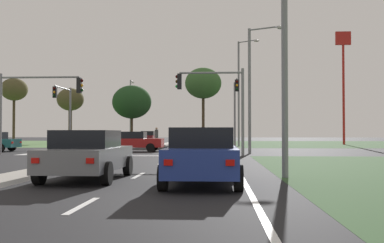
{
  "coord_description": "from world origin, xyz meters",
  "views": [
    {
      "loc": [
        6.12,
        -3.82,
        1.41
      ],
      "look_at": [
        4.04,
        31.05,
        2.29
      ],
      "focal_mm": 41.64,
      "sensor_mm": 36.0,
      "label": 1
    }
  ],
  "objects_px": {
    "traffic_signal_far_left": "(65,106)",
    "treeline_second": "(70,100)",
    "street_lamp_third": "(240,88)",
    "street_lamp_second": "(253,83)",
    "traffic_signal_near_right": "(217,96)",
    "street_lamp_near": "(282,13)",
    "treeline_third": "(132,102)",
    "treeline_fourth": "(203,83)",
    "pedestrian_at_median": "(157,135)",
    "car_red_third": "(134,141)",
    "car_grey_second": "(88,154)",
    "treeline_near": "(14,90)",
    "car_maroon_near": "(148,138)",
    "traffic_signal_far_right": "(235,101)",
    "traffic_signal_near_left": "(33,98)",
    "car_blue_fifth": "(202,156)",
    "fastfood_pole_sign": "(343,63)",
    "street_lamp_fourth": "(131,107)"
  },
  "relations": [
    {
      "from": "street_lamp_third",
      "to": "street_lamp_second",
      "type": "bearing_deg",
      "value": -89.76
    },
    {
      "from": "car_grey_second",
      "to": "traffic_signal_far_left",
      "type": "relative_size",
      "value": 0.78
    },
    {
      "from": "traffic_signal_near_left",
      "to": "pedestrian_at_median",
      "type": "bearing_deg",
      "value": 70.9
    },
    {
      "from": "street_lamp_third",
      "to": "pedestrian_at_median",
      "type": "relative_size",
      "value": 6.06
    },
    {
      "from": "traffic_signal_near_right",
      "to": "treeline_fourth",
      "type": "distance_m",
      "value": 33.8
    },
    {
      "from": "car_maroon_near",
      "to": "traffic_signal_far_right",
      "type": "bearing_deg",
      "value": 123.46
    },
    {
      "from": "car_red_third",
      "to": "treeline_fourth",
      "type": "relative_size",
      "value": 0.43
    },
    {
      "from": "street_lamp_near",
      "to": "treeline_third",
      "type": "bearing_deg",
      "value": 107.09
    },
    {
      "from": "treeline_third",
      "to": "street_lamp_fourth",
      "type": "bearing_deg",
      "value": 101.96
    },
    {
      "from": "treeline_third",
      "to": "treeline_fourth",
      "type": "height_order",
      "value": "treeline_fourth"
    },
    {
      "from": "treeline_second",
      "to": "traffic_signal_near_left",
      "type": "bearing_deg",
      "value": -75.21
    },
    {
      "from": "traffic_signal_far_left",
      "to": "street_lamp_third",
      "type": "relative_size",
      "value": 0.51
    },
    {
      "from": "car_grey_second",
      "to": "traffic_signal_near_right",
      "type": "xyz_separation_m",
      "value": [
        3.86,
        14.09,
        2.9
      ]
    },
    {
      "from": "car_red_third",
      "to": "treeline_near",
      "type": "xyz_separation_m",
      "value": [
        -22.52,
        28.01,
        6.7
      ]
    },
    {
      "from": "car_maroon_near",
      "to": "treeline_third",
      "type": "height_order",
      "value": "treeline_third"
    },
    {
      "from": "car_red_third",
      "to": "pedestrian_at_median",
      "type": "height_order",
      "value": "pedestrian_at_median"
    },
    {
      "from": "traffic_signal_far_left",
      "to": "treeline_second",
      "type": "bearing_deg",
      "value": 107.43
    },
    {
      "from": "fastfood_pole_sign",
      "to": "traffic_signal_near_right",
      "type": "bearing_deg",
      "value": -119.22
    },
    {
      "from": "traffic_signal_near_left",
      "to": "street_lamp_near",
      "type": "bearing_deg",
      "value": -43.13
    },
    {
      "from": "traffic_signal_near_right",
      "to": "traffic_signal_far_right",
      "type": "bearing_deg",
      "value": 82.34
    },
    {
      "from": "car_maroon_near",
      "to": "traffic_signal_far_left",
      "type": "bearing_deg",
      "value": 70.93
    },
    {
      "from": "car_maroon_near",
      "to": "street_lamp_third",
      "type": "xyz_separation_m",
      "value": [
        10.8,
        -7.94,
        5.18
      ]
    },
    {
      "from": "car_maroon_near",
      "to": "traffic_signal_far_right",
      "type": "height_order",
      "value": "traffic_signal_far_right"
    },
    {
      "from": "car_red_third",
      "to": "traffic_signal_far_left",
      "type": "distance_m",
      "value": 9.75
    },
    {
      "from": "car_red_third",
      "to": "treeline_second",
      "type": "height_order",
      "value": "treeline_second"
    },
    {
      "from": "car_blue_fifth",
      "to": "traffic_signal_near_left",
      "type": "distance_m",
      "value": 19.11
    },
    {
      "from": "traffic_signal_near_right",
      "to": "street_lamp_near",
      "type": "xyz_separation_m",
      "value": [
        2.12,
        -12.85,
        1.6
      ]
    },
    {
      "from": "traffic_signal_far_left",
      "to": "street_lamp_near",
      "type": "distance_m",
      "value": 29.2
    },
    {
      "from": "car_maroon_near",
      "to": "street_lamp_third",
      "type": "relative_size",
      "value": 0.4
    },
    {
      "from": "fastfood_pole_sign",
      "to": "treeline_second",
      "type": "bearing_deg",
      "value": 171.35
    },
    {
      "from": "car_grey_second",
      "to": "treeline_near",
      "type": "bearing_deg",
      "value": 117.45
    },
    {
      "from": "street_lamp_second",
      "to": "traffic_signal_far_right",
      "type": "bearing_deg",
      "value": 95.41
    },
    {
      "from": "treeline_second",
      "to": "fastfood_pole_sign",
      "type": "bearing_deg",
      "value": -8.65
    },
    {
      "from": "car_red_third",
      "to": "treeline_second",
      "type": "distance_m",
      "value": 30.0
    },
    {
      "from": "traffic_signal_far_left",
      "to": "treeline_fourth",
      "type": "relative_size",
      "value": 0.54
    },
    {
      "from": "car_maroon_near",
      "to": "treeline_third",
      "type": "bearing_deg",
      "value": -57.44
    },
    {
      "from": "car_blue_fifth",
      "to": "traffic_signal_far_right",
      "type": "distance_m",
      "value": 26.94
    },
    {
      "from": "street_lamp_third",
      "to": "fastfood_pole_sign",
      "type": "xyz_separation_m",
      "value": [
        12.71,
        8.15,
        3.72
      ]
    },
    {
      "from": "traffic_signal_far_left",
      "to": "treeline_fourth",
      "type": "xyz_separation_m",
      "value": [
        11.65,
        21.76,
        4.32
      ]
    },
    {
      "from": "street_lamp_third",
      "to": "traffic_signal_far_right",
      "type": "bearing_deg",
      "value": -96.01
    },
    {
      "from": "street_lamp_second",
      "to": "traffic_signal_near_right",
      "type": "bearing_deg",
      "value": -131.18
    },
    {
      "from": "traffic_signal_far_right",
      "to": "treeline_third",
      "type": "relative_size",
      "value": 0.78
    },
    {
      "from": "traffic_signal_far_right",
      "to": "treeline_fourth",
      "type": "bearing_deg",
      "value": 99.17
    },
    {
      "from": "traffic_signal_far_right",
      "to": "street_lamp_third",
      "type": "xyz_separation_m",
      "value": [
        0.76,
        7.24,
        1.88
      ]
    },
    {
      "from": "street_lamp_near",
      "to": "street_lamp_third",
      "type": "relative_size",
      "value": 0.87
    },
    {
      "from": "car_red_third",
      "to": "traffic_signal_near_left",
      "type": "relative_size",
      "value": 0.81
    },
    {
      "from": "car_maroon_near",
      "to": "pedestrian_at_median",
      "type": "distance_m",
      "value": 10.8
    },
    {
      "from": "car_maroon_near",
      "to": "street_lamp_fourth",
      "type": "bearing_deg",
      "value": -72.19
    },
    {
      "from": "car_red_third",
      "to": "treeline_third",
      "type": "bearing_deg",
      "value": -168.56
    },
    {
      "from": "car_blue_fifth",
      "to": "pedestrian_at_median",
      "type": "relative_size",
      "value": 2.37
    }
  ]
}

